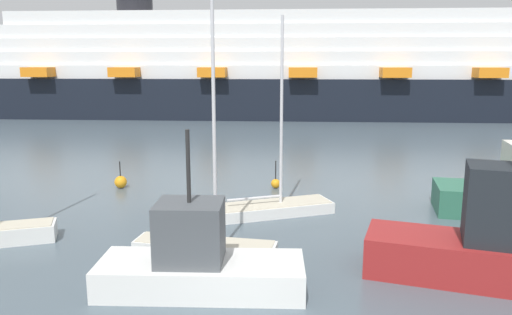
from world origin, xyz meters
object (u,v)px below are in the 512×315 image
(channel_buoy_0, at_px, (276,183))
(cruise_ship, at_px, (260,72))
(channel_buoy_1, at_px, (121,182))
(sailboat_3, at_px, (272,206))
(fishing_boat_2, at_px, (198,261))
(sailboat_1, at_px, (205,242))
(fishing_boat_3, at_px, (498,244))

(channel_buoy_0, relative_size, cruise_ship, 0.02)
(cruise_ship, bearing_deg, channel_buoy_1, -98.11)
(sailboat_3, bearing_deg, channel_buoy_1, 131.41)
(fishing_boat_2, bearing_deg, sailboat_1, -86.66)
(fishing_boat_3, height_order, channel_buoy_1, fishing_boat_3)
(sailboat_1, relative_size, channel_buoy_0, 6.32)
(fishing_boat_3, height_order, channel_buoy_0, fishing_boat_3)
(fishing_boat_2, height_order, channel_buoy_1, fishing_boat_2)
(sailboat_1, bearing_deg, fishing_boat_2, -77.63)
(channel_buoy_1, relative_size, cruise_ship, 0.02)
(fishing_boat_2, bearing_deg, channel_buoy_0, -100.94)
(channel_buoy_0, distance_m, cruise_ship, 38.62)
(channel_buoy_0, bearing_deg, fishing_boat_2, -101.70)
(fishing_boat_2, xyz_separation_m, channel_buoy_1, (-6.10, 12.49, -0.58))
(channel_buoy_1, bearing_deg, sailboat_3, -29.14)
(sailboat_1, distance_m, sailboat_3, 5.56)
(sailboat_3, distance_m, channel_buoy_1, 9.68)
(fishing_boat_3, bearing_deg, channel_buoy_1, 160.83)
(channel_buoy_0, xyz_separation_m, channel_buoy_1, (-8.72, -0.16, 0.07))
(sailboat_1, relative_size, fishing_boat_3, 1.22)
(sailboat_1, xyz_separation_m, sailboat_3, (2.47, 4.98, -0.08))
(sailboat_3, distance_m, fishing_boat_2, 8.14)
(fishing_boat_2, distance_m, channel_buoy_0, 12.93)
(sailboat_3, bearing_deg, cruise_ship, 72.16)
(fishing_boat_3, xyz_separation_m, cruise_ship, (-8.30, 50.12, 4.42))
(fishing_boat_3, relative_size, channel_buoy_1, 5.36)
(channel_buoy_0, distance_m, channel_buoy_1, 8.73)
(sailboat_3, relative_size, fishing_boat_2, 1.41)
(sailboat_1, height_order, fishing_boat_3, sailboat_1)
(fishing_boat_2, bearing_deg, channel_buoy_1, -63.18)
(sailboat_1, bearing_deg, sailboat_3, 73.38)
(channel_buoy_0, bearing_deg, channel_buoy_1, -178.93)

